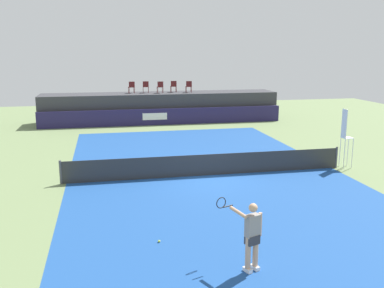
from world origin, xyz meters
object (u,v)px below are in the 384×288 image
spectator_chair_center (160,87)px  spectator_chair_far_right (189,86)px  spectator_chair_left (146,86)px  net_post_far (336,157)px  net_post_near (61,172)px  tennis_ball (159,241)px  spectator_chair_far_left (132,87)px  umpire_chair (345,134)px  spectator_chair_right (174,86)px  tennis_player (251,234)px

spectator_chair_center → spectator_chair_far_right: (2.23, -0.00, 0.00)m
spectator_chair_left → spectator_chair_center: 1.14m
net_post_far → net_post_near: bearing=180.0°
spectator_chair_far_right → net_post_near: bearing=-119.1°
spectator_chair_left → tennis_ball: (-1.87, -21.81, -2.66)m
spectator_chair_far_right → net_post_far: bearing=-75.1°
spectator_chair_far_left → umpire_chair: 17.78m
net_post_far → spectator_chair_center: bearing=112.5°
spectator_chair_far_left → spectator_chair_far_right: size_ratio=1.00×
spectator_chair_far_right → umpire_chair: spectator_chair_far_right is taller
tennis_ball → spectator_chair_center: bearing=82.2°
spectator_chair_center → umpire_chair: spectator_chair_center is taller
spectator_chair_left → umpire_chair: size_ratio=0.32×
spectator_chair_center → net_post_near: size_ratio=0.89×
spectator_chair_far_left → net_post_near: (-4.01, -15.44, -2.19)m
spectator_chair_far_right → net_post_near: size_ratio=0.89×
spectator_chair_far_left → spectator_chair_right: 3.25m
spectator_chair_far_left → spectator_chair_left: same height
spectator_chair_center → net_post_far: bearing=-67.5°
tennis_player → tennis_ball: bearing=134.9°
spectator_chair_center → spectator_chair_far_left: bearing=171.0°
spectator_chair_far_right → net_post_far: spectator_chair_far_right is taller
spectator_chair_far_left → spectator_chair_center: same height
spectator_chair_left → tennis_ball: spectator_chair_left is taller
spectator_chair_far_left → net_post_near: bearing=-104.6°
umpire_chair → spectator_chair_far_right: bearing=106.2°
spectator_chair_far_right → tennis_ball: 22.16m
umpire_chair → tennis_player: bearing=-132.0°
umpire_chair → net_post_near: 12.83m
spectator_chair_left → net_post_near: spectator_chair_left is taller
spectator_chair_far_left → tennis_player: (1.25, -23.77, -1.73)m
umpire_chair → net_post_far: bearing=-179.5°
net_post_far → tennis_player: tennis_player is taller
umpire_chair → spectator_chair_left: bearing=116.3°
spectator_chair_far_right → net_post_near: 17.40m
spectator_chair_center → spectator_chair_right: size_ratio=1.00×
spectator_chair_right → spectator_chair_left: bearing=179.9°
net_post_far → spectator_chair_far_left: bearing=118.5°
spectator_chair_left → spectator_chair_center: bearing=-21.5°
spectator_chair_left → spectator_chair_far_right: 3.32m
spectator_chair_left → net_post_near: (-5.10, -15.51, -2.19)m
umpire_chair → net_post_near: umpire_chair is taller
spectator_chair_right → net_post_near: 17.27m
spectator_chair_far_left → net_post_far: bearing=-61.5°
net_post_near → spectator_chair_far_right: bearing=60.9°
spectator_chair_right → tennis_ball: bearing=-100.5°
spectator_chair_far_right → tennis_ball: bearing=-103.6°
spectator_chair_left → tennis_player: (0.16, -23.85, -1.73)m
spectator_chair_far_right → net_post_near: (-8.39, -15.09, -2.19)m
net_post_far → tennis_ball: size_ratio=14.71×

